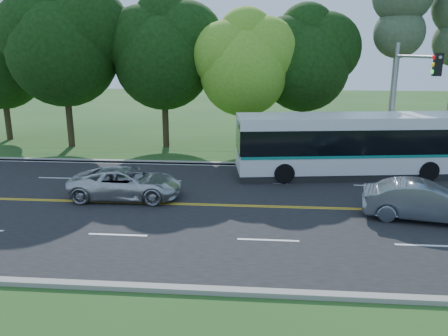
# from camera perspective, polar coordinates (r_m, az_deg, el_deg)

# --- Properties ---
(ground) EXTENTS (120.00, 120.00, 0.00)m
(ground) POSITION_cam_1_polar(r_m,az_deg,el_deg) (19.14, 7.13, -5.10)
(ground) COLOR #1D4416
(ground) RESTS_ON ground
(road) EXTENTS (60.00, 14.00, 0.02)m
(road) POSITION_cam_1_polar(r_m,az_deg,el_deg) (19.13, 7.14, -5.07)
(road) COLOR black
(road) RESTS_ON ground
(curb_north) EXTENTS (60.00, 0.30, 0.15)m
(curb_north) POSITION_cam_1_polar(r_m,az_deg,el_deg) (25.95, 6.55, 0.48)
(curb_north) COLOR gray
(curb_north) RESTS_ON ground
(curb_south) EXTENTS (60.00, 0.30, 0.15)m
(curb_south) POSITION_cam_1_polar(r_m,az_deg,el_deg) (12.63, 8.40, -15.96)
(curb_south) COLOR gray
(curb_south) RESTS_ON ground
(grass_verge) EXTENTS (60.00, 4.00, 0.10)m
(grass_verge) POSITION_cam_1_polar(r_m,az_deg,el_deg) (27.75, 6.45, 1.38)
(grass_verge) COLOR #1D4416
(grass_verge) RESTS_ON ground
(lane_markings) EXTENTS (57.60, 13.82, 0.00)m
(lane_markings) POSITION_cam_1_polar(r_m,az_deg,el_deg) (19.12, 6.85, -5.03)
(lane_markings) COLOR gold
(lane_markings) RESTS_ON road
(tree_row) EXTENTS (44.70, 9.10, 13.84)m
(tree_row) POSITION_cam_1_polar(r_m,az_deg,el_deg) (30.40, -3.44, 15.33)
(tree_row) COLOR black
(tree_row) RESTS_ON ground
(bougainvillea_hedge) EXTENTS (9.50, 2.25, 1.50)m
(bougainvillea_hedge) POSITION_cam_1_polar(r_m,az_deg,el_deg) (27.94, 21.43, 1.93)
(bougainvillea_hedge) COLOR maroon
(bougainvillea_hedge) RESTS_ON ground
(traffic_signal) EXTENTS (0.42, 6.10, 7.00)m
(traffic_signal) POSITION_cam_1_polar(r_m,az_deg,el_deg) (24.57, 22.53, 9.52)
(traffic_signal) COLOR #94969C
(traffic_signal) RESTS_ON ground
(transit_bus) EXTENTS (12.82, 4.43, 3.29)m
(transit_bus) POSITION_cam_1_polar(r_m,az_deg,el_deg) (24.35, 16.69, 2.77)
(transit_bus) COLOR silver
(transit_bus) RESTS_ON road
(sedan) EXTENTS (4.86, 2.45, 1.53)m
(sedan) POSITION_cam_1_polar(r_m,az_deg,el_deg) (19.09, 24.60, -3.96)
(sedan) COLOR slate
(sedan) RESTS_ON road
(suv) EXTENTS (5.09, 2.45, 1.40)m
(suv) POSITION_cam_1_polar(r_m,az_deg,el_deg) (20.42, -12.68, -1.94)
(suv) COLOR silver
(suv) RESTS_ON road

